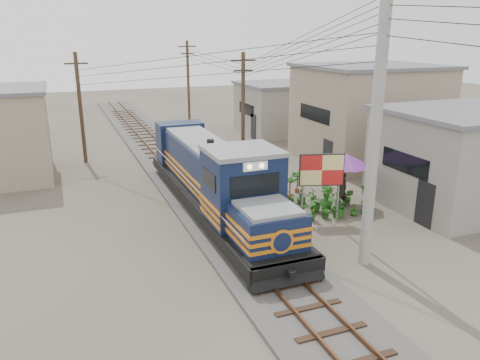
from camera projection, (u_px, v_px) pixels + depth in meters
name	position (u px, v px, depth m)	size (l,w,h in m)	color
ground	(271.00, 274.00, 16.40)	(120.00, 120.00, 0.00)	#473F35
ballast	(193.00, 188.00, 25.26)	(3.60, 70.00, 0.16)	#595651
track	(193.00, 185.00, 25.21)	(1.15, 70.00, 0.12)	#51331E
locomotive	(215.00, 180.00, 21.42)	(2.77, 15.07, 3.74)	black
utility_pole_main	(375.00, 129.00, 15.68)	(0.40, 0.40, 10.00)	#9E9B93
wooden_pole_mid	(243.00, 107.00, 29.31)	(1.60, 0.24, 7.00)	#4C3826
wooden_pole_far	(188.00, 82.00, 41.78)	(1.60, 0.24, 7.50)	#4C3826
wooden_pole_left	(80.00, 106.00, 29.56)	(1.60, 0.24, 7.00)	#4C3826
power_lines	(194.00, 45.00, 21.64)	(9.65, 19.00, 3.30)	black
shophouse_front	(464.00, 158.00, 22.36)	(7.35, 6.30, 4.70)	gray
shophouse_mid	(368.00, 113.00, 30.48)	(8.40, 7.35, 6.20)	gray
shophouse_back	(280.00, 108.00, 39.15)	(6.30, 6.30, 4.20)	gray
billboard	(321.00, 172.00, 20.50)	(1.93, 0.71, 3.07)	#99999E
market_umbrella	(347.00, 160.00, 22.38)	(2.73, 2.73, 2.57)	black
vendor	(342.00, 190.00, 22.52)	(0.63, 0.41, 1.72)	black
plant_nursery	(326.00, 202.00, 21.99)	(3.16, 3.28, 1.12)	#235919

